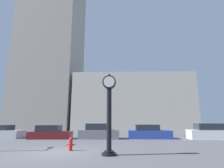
{
  "coord_description": "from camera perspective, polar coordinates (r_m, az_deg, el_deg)",
  "views": [
    {
      "loc": [
        3.46,
        -10.64,
        1.77
      ],
      "look_at": [
        2.76,
        10.8,
        6.32
      ],
      "focal_mm": 28.0,
      "sensor_mm": 36.0,
      "label": 1
    }
  ],
  "objects": [
    {
      "name": "car_silver",
      "position": [
        22.76,
        -32.7,
        -13.16
      ],
      "size": [
        4.76,
        2.02,
        1.35
      ],
      "rotation": [
        0.0,
        0.0,
        -0.05
      ],
      "color": "#BCBCC1",
      "rests_on": "ground_plane"
    },
    {
      "name": "car_maroon",
      "position": [
        19.69,
        -19.49,
        -14.84
      ],
      "size": [
        4.26,
        2.06,
        1.35
      ],
      "rotation": [
        0.0,
        0.0,
        0.04
      ],
      "color": "maroon",
      "rests_on": "ground_plane"
    },
    {
      "name": "car_white",
      "position": [
        20.69,
        29.67,
        -13.59
      ],
      "size": [
        4.61,
        2.07,
        1.53
      ],
      "rotation": [
        0.0,
        0.0,
        -0.06
      ],
      "color": "silver",
      "rests_on": "ground_plane"
    },
    {
      "name": "car_blue",
      "position": [
        19.22,
        11.91,
        -15.25
      ],
      "size": [
        4.43,
        2.0,
        1.4
      ],
      "rotation": [
        0.0,
        0.0,
        -0.04
      ],
      "color": "#28429E",
      "rests_on": "ground_plane"
    },
    {
      "name": "fire_hydrant_near",
      "position": [
        11.59,
        -13.35,
        -18.47
      ],
      "size": [
        0.52,
        0.23,
        0.78
      ],
      "color": "red",
      "rests_on": "ground_plane"
    },
    {
      "name": "building_tall_tower",
      "position": [
        40.23,
        -18.73,
        10.68
      ],
      "size": [
        11.07,
        12.0,
        33.67
      ],
      "color": "#ADA393",
      "rests_on": "ground_plane"
    },
    {
      "name": "ground_plane",
      "position": [
        11.33,
        -17.06,
        -20.48
      ],
      "size": [
        200.0,
        200.0,
        0.0
      ],
      "primitive_type": "plane",
      "color": "#515156"
    },
    {
      "name": "street_clock",
      "position": [
        9.8,
        -0.95,
        -8.59
      ],
      "size": [
        0.8,
        0.8,
        4.44
      ],
      "color": "black",
      "rests_on": "ground_plane"
    },
    {
      "name": "car_grey",
      "position": [
        18.73,
        -4.3,
        -15.41
      ],
      "size": [
        4.11,
        1.93,
        1.52
      ],
      "rotation": [
        0.0,
        0.0,
        -0.03
      ],
      "color": "slate",
      "rests_on": "ground_plane"
    },
    {
      "name": "building_storefront_row",
      "position": [
        34.9,
        6.4,
        -6.62
      ],
      "size": [
        20.88,
        12.0,
        9.98
      ],
      "color": "beige",
      "rests_on": "ground_plane"
    }
  ]
}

